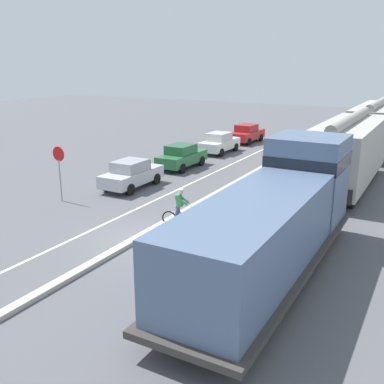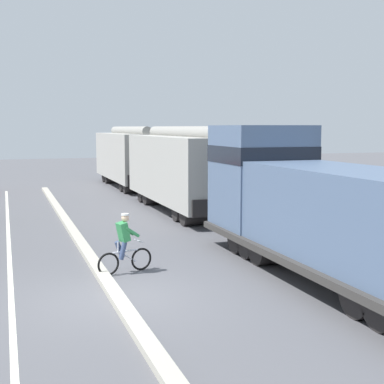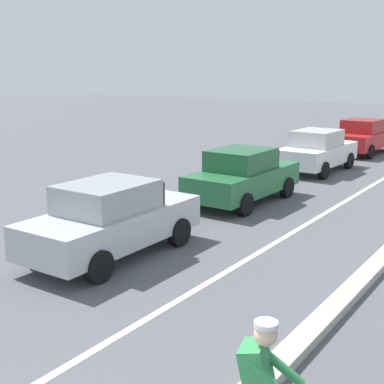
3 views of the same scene
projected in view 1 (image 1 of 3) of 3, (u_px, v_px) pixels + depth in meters
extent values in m
plane|color=#56565B|center=(139.00, 239.00, 18.40)|extent=(120.00, 120.00, 0.00)
cube|color=#B2AD9E|center=(206.00, 200.00, 23.41)|extent=(0.36, 36.00, 0.16)
cube|color=silver|center=(167.00, 195.00, 24.55)|extent=(0.14, 36.00, 0.01)
cube|color=slate|center=(262.00, 231.00, 14.11)|extent=(2.70, 9.86, 2.40)
cube|color=slate|center=(307.00, 179.00, 18.14)|extent=(2.80, 2.80, 3.50)
cube|color=black|center=(308.00, 160.00, 17.92)|extent=(2.83, 2.83, 0.56)
cube|color=#383533|center=(267.00, 259.00, 14.95)|extent=(3.10, 11.60, 0.20)
cylinder|color=#4C4947|center=(267.00, 263.00, 14.99)|extent=(1.10, 3.00, 1.10)
cylinder|color=black|center=(301.00, 227.00, 18.35)|extent=(2.40, 1.00, 1.00)
cylinder|color=black|center=(295.00, 234.00, 17.68)|extent=(2.40, 1.00, 1.00)
cylinder|color=black|center=(289.00, 240.00, 17.01)|extent=(2.40, 1.00, 1.00)
cylinder|color=black|center=(238.00, 296.00, 13.00)|extent=(2.40, 1.00, 1.00)
cylinder|color=black|center=(227.00, 309.00, 12.33)|extent=(2.40, 1.00, 1.00)
cylinder|color=black|center=(214.00, 323.00, 11.66)|extent=(2.40, 1.00, 1.00)
cube|color=#ABA8A0|center=(348.00, 151.00, 25.44)|extent=(2.90, 10.40, 3.10)
cylinder|color=gray|center=(351.00, 120.00, 24.95)|extent=(0.60, 9.88, 0.60)
cube|color=black|center=(361.00, 155.00, 30.18)|extent=(2.61, 0.10, 0.70)
cube|color=black|center=(324.00, 194.00, 21.37)|extent=(2.61, 0.10, 0.70)
cylinder|color=black|center=(356.00, 167.00, 29.08)|extent=(2.46, 0.90, 0.90)
cylinder|color=black|center=(353.00, 170.00, 28.16)|extent=(2.46, 0.90, 0.90)
cylinder|color=black|center=(335.00, 191.00, 23.67)|extent=(2.46, 0.90, 0.90)
cylinder|color=black|center=(330.00, 196.00, 22.75)|extent=(2.46, 0.90, 0.90)
cube|color=#ABA9A1|center=(377.00, 126.00, 35.16)|extent=(2.90, 10.40, 3.10)
cylinder|color=gray|center=(379.00, 103.00, 34.67)|extent=(0.60, 9.88, 0.60)
cube|color=black|center=(383.00, 132.00, 39.90)|extent=(2.61, 0.10, 0.70)
cube|color=black|center=(364.00, 152.00, 31.10)|extent=(2.61, 0.10, 0.70)
cylinder|color=black|center=(380.00, 140.00, 38.80)|extent=(2.46, 0.90, 0.90)
cylinder|color=black|center=(379.00, 142.00, 37.88)|extent=(2.46, 0.90, 0.90)
cylinder|color=black|center=(369.00, 153.00, 33.40)|extent=(2.46, 0.90, 0.90)
cylinder|color=black|center=(366.00, 155.00, 32.47)|extent=(2.46, 0.90, 0.90)
cube|color=#B7BABF|center=(132.00, 176.00, 25.74)|extent=(1.74, 4.22, 0.70)
cube|color=#9C9EA2|center=(130.00, 166.00, 25.43)|extent=(1.52, 1.91, 0.60)
cube|color=#1E232D|center=(140.00, 163.00, 26.29)|extent=(1.43, 0.13, 0.51)
cylinder|color=black|center=(134.00, 176.00, 27.30)|extent=(0.23, 0.64, 0.64)
cylinder|color=black|center=(156.00, 179.00, 26.56)|extent=(0.23, 0.64, 0.64)
cylinder|color=black|center=(107.00, 186.00, 25.11)|extent=(0.23, 0.64, 0.64)
cylinder|color=black|center=(130.00, 190.00, 24.37)|extent=(0.23, 0.64, 0.64)
cube|color=#286B3D|center=(182.00, 158.00, 30.50)|extent=(1.76, 4.22, 0.70)
cube|color=#225B34|center=(181.00, 149.00, 30.19)|extent=(1.53, 1.92, 0.60)
cube|color=#1E232D|center=(188.00, 148.00, 31.03)|extent=(1.43, 0.14, 0.51)
cylinder|color=black|center=(182.00, 159.00, 32.07)|extent=(0.23, 0.64, 0.64)
cylinder|color=black|center=(201.00, 161.00, 31.29)|extent=(0.23, 0.64, 0.64)
cylinder|color=black|center=(161.00, 166.00, 29.90)|extent=(0.23, 0.64, 0.64)
cylinder|color=black|center=(182.00, 168.00, 29.13)|extent=(0.23, 0.64, 0.64)
cube|color=silver|center=(219.00, 144.00, 35.54)|extent=(1.79, 4.24, 0.70)
cube|color=beige|center=(219.00, 137.00, 35.23)|extent=(1.54, 1.93, 0.60)
cube|color=#1E232D|center=(224.00, 135.00, 36.07)|extent=(1.43, 0.15, 0.51)
cylinder|color=black|center=(218.00, 145.00, 37.11)|extent=(0.23, 0.64, 0.64)
cylinder|color=black|center=(236.00, 147.00, 36.32)|extent=(0.23, 0.64, 0.64)
cylinder|color=black|center=(202.00, 151.00, 34.95)|extent=(0.23, 0.64, 0.64)
cylinder|color=black|center=(221.00, 153.00, 34.17)|extent=(0.23, 0.64, 0.64)
cube|color=red|center=(247.00, 135.00, 40.07)|extent=(1.88, 4.27, 0.70)
cube|color=maroon|center=(246.00, 128.00, 39.76)|extent=(1.58, 1.96, 0.60)
cube|color=#1E232D|center=(251.00, 127.00, 40.59)|extent=(1.43, 0.18, 0.51)
cylinder|color=black|center=(245.00, 136.00, 41.63)|extent=(0.25, 0.65, 0.64)
cylinder|color=black|center=(261.00, 138.00, 40.82)|extent=(0.25, 0.65, 0.64)
cylinder|color=black|center=(232.00, 140.00, 39.51)|extent=(0.25, 0.65, 0.64)
cylinder|color=black|center=(249.00, 142.00, 38.69)|extent=(0.25, 0.65, 0.64)
torus|color=black|center=(192.00, 220.00, 19.69)|extent=(0.65, 0.23, 0.66)
torus|color=black|center=(169.00, 218.00, 19.93)|extent=(0.65, 0.23, 0.66)
cylinder|color=silver|center=(180.00, 213.00, 19.73)|extent=(0.77, 0.25, 0.05)
cylinder|color=silver|center=(183.00, 217.00, 19.75)|extent=(0.48, 0.17, 0.36)
cylinder|color=silver|center=(176.00, 209.00, 19.73)|extent=(0.04, 0.04, 0.30)
cylinder|color=silver|center=(190.00, 208.00, 19.55)|extent=(0.16, 0.47, 0.04)
cylinder|color=#38476B|center=(178.00, 211.00, 19.83)|extent=(0.33, 0.21, 0.52)
cylinder|color=#38476B|center=(177.00, 212.00, 19.65)|extent=(0.29, 0.20, 0.52)
cube|color=#338C4C|center=(179.00, 200.00, 19.58)|extent=(0.40, 0.41, 0.57)
sphere|color=beige|center=(181.00, 192.00, 19.45)|extent=(0.22, 0.22, 0.22)
cylinder|color=white|center=(181.00, 189.00, 19.42)|extent=(0.22, 0.22, 0.05)
cylinder|color=#338C4C|center=(185.00, 199.00, 19.68)|extent=(0.47, 0.21, 0.36)
cylinder|color=#338C4C|center=(183.00, 202.00, 19.38)|extent=(0.47, 0.21, 0.36)
cylinder|color=gray|center=(60.00, 181.00, 23.15)|extent=(0.07, 0.07, 2.20)
cylinder|color=red|center=(58.00, 154.00, 22.77)|extent=(0.76, 0.03, 0.76)
cylinder|color=white|center=(59.00, 154.00, 22.78)|extent=(0.48, 0.01, 0.48)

